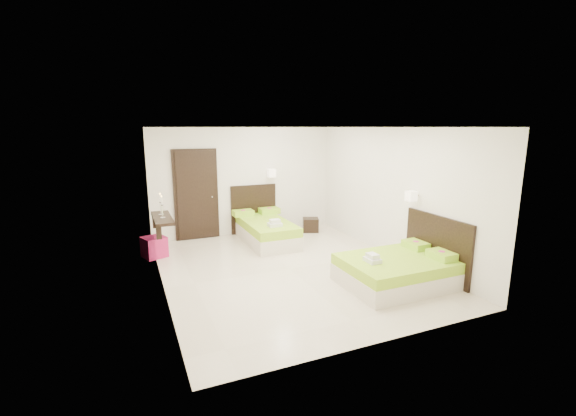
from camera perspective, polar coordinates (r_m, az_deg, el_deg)
name	(u,v)px	position (r m, az deg, el deg)	size (l,w,h in m)	color
floor	(289,269)	(7.29, 0.21, -9.01)	(5.50, 5.50, 0.00)	beige
bed_single	(265,229)	(8.93, -3.38, -3.08)	(1.16, 1.93, 1.59)	beige
bed_double	(400,269)	(6.83, 16.21, -8.60)	(1.77, 1.51, 1.46)	beige
nightstand	(311,225)	(9.78, 3.37, -2.50)	(0.39, 0.34, 0.34)	black
ottoman	(154,247)	(8.33, -19.21, -5.47)	(0.42, 0.42, 0.42)	#AD1752
door	(196,195)	(9.20, -13.44, 1.87)	(1.02, 0.15, 2.14)	black
console_shelf	(162,218)	(8.07, -18.19, -1.48)	(0.35, 1.20, 0.78)	black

